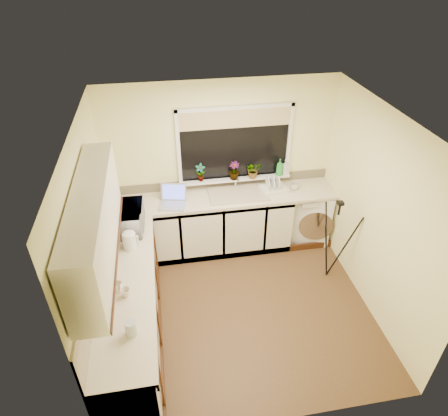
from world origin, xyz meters
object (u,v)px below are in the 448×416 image
at_px(plant_c, 234,171).
at_px(cup_back, 294,187).
at_px(microwave, 128,218).
at_px(cup_left, 126,293).
at_px(kettle, 130,241).
at_px(plant_a, 200,173).
at_px(plant_d, 253,170).
at_px(washing_machine, 309,213).
at_px(laptop, 173,199).
at_px(soap_bottle_green, 280,167).
at_px(soap_bottle_clear, 285,167).
at_px(tripod, 333,241).
at_px(steel_jar, 118,287).
at_px(dish_rack, 274,189).
at_px(glass_jug, 131,328).

xyz_separation_m(plant_c, cup_back, (0.85, -0.19, -0.24)).
relative_size(microwave, cup_left, 5.49).
distance_m(kettle, plant_a, 1.51).
bearing_deg(plant_d, plant_a, 177.78).
xyz_separation_m(microwave, plant_d, (1.74, 0.72, 0.12)).
height_order(plant_a, plant_d, plant_a).
relative_size(plant_a, plant_c, 1.00).
distance_m(washing_machine, laptop, 2.11).
bearing_deg(microwave, soap_bottle_green, -69.04).
bearing_deg(washing_machine, soap_bottle_clear, 169.69).
bearing_deg(kettle, soap_bottle_green, 27.78).
xyz_separation_m(kettle, tripod, (2.57, 0.05, -0.39)).
xyz_separation_m(laptop, cup_back, (1.74, 0.07, -0.02)).
bearing_deg(steel_jar, plant_a, 59.44).
bearing_deg(cup_left, soap_bottle_green, 41.23).
bearing_deg(cup_left, microwave, 89.81).
distance_m(kettle, steel_jar, 0.68).
bearing_deg(tripod, dish_rack, 145.64).
xyz_separation_m(dish_rack, microwave, (-2.01, -0.55, 0.12)).
bearing_deg(cup_left, soap_bottle_clear, 40.49).
relative_size(microwave, soap_bottle_green, 2.14).
height_order(plant_c, plant_d, plant_c).
relative_size(microwave, plant_c, 2.07).
xyz_separation_m(plant_a, cup_back, (1.33, -0.21, -0.24)).
height_order(plant_c, cup_left, plant_c).
height_order(washing_machine, kettle, kettle).
distance_m(glass_jug, soap_bottle_clear, 3.22).
height_order(tripod, cup_back, tripod).
distance_m(dish_rack, soap_bottle_green, 0.33).
relative_size(tripod, steel_jar, 11.64).
xyz_separation_m(tripod, plant_c, (-1.13, 1.07, 0.57)).
xyz_separation_m(kettle, plant_a, (0.97, 1.14, 0.18)).
distance_m(microwave, plant_c, 1.64).
bearing_deg(plant_d, tripod, -51.19).
bearing_deg(washing_machine, laptop, -161.95).
bearing_deg(soap_bottle_green, laptop, -170.82).
bearing_deg(microwave, plant_c, -61.24).
bearing_deg(kettle, cup_left, -91.96).
bearing_deg(washing_machine, cup_back, -158.44).
height_order(plant_a, plant_c, same).
bearing_deg(microwave, steel_jar, 177.92).
relative_size(kettle, glass_jug, 1.30).
height_order(steel_jar, soap_bottle_clear, soap_bottle_clear).
xyz_separation_m(microwave, soap_bottle_green, (2.13, 0.72, 0.13)).
height_order(kettle, steel_jar, kettle).
xyz_separation_m(tripod, steel_jar, (-2.67, -0.72, 0.34)).
bearing_deg(tripod, cup_back, 129.81).
bearing_deg(steel_jar, microwave, 85.72).
height_order(soap_bottle_green, cup_left, soap_bottle_green).
xyz_separation_m(steel_jar, soap_bottle_clear, (2.30, 1.81, 0.21)).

